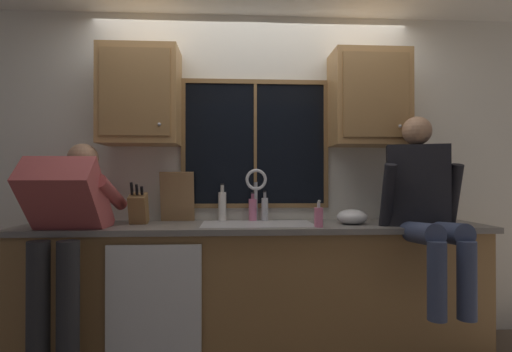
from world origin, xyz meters
TOP-DOWN VIEW (x-y plane):
  - back_wall at (0.00, 0.06)m, footprint 5.63×0.12m
  - window_glass at (0.02, -0.01)m, footprint 1.10×0.02m
  - window_frame_top at (0.02, -0.02)m, footprint 1.17×0.02m
  - window_frame_bottom at (0.02, -0.02)m, footprint 1.17×0.02m
  - window_frame_left at (-0.55, -0.02)m, footprint 0.03×0.02m
  - window_frame_right at (0.59, -0.02)m, footprint 0.03×0.02m
  - window_mullion_center at (0.02, -0.02)m, footprint 0.02×0.02m
  - lower_cabinet_run at (0.00, -0.29)m, footprint 3.23×0.58m
  - countertop at (0.00, -0.31)m, footprint 3.29×0.62m
  - dishwasher_front at (-0.66, -0.61)m, footprint 0.60×0.02m
  - upper_cabinet_left at (-0.84, -0.17)m, footprint 0.57×0.36m
  - upper_cabinet_right at (0.89, -0.17)m, footprint 0.57×0.36m
  - sink at (0.02, -0.30)m, footprint 0.80×0.46m
  - faucet at (0.03, -0.12)m, footprint 0.18×0.09m
  - person_standing at (-1.21, -0.58)m, footprint 0.53×0.72m
  - person_sitting_on_counter at (1.12, -0.57)m, footprint 0.54×0.65m
  - knife_block at (-0.83, -0.26)m, footprint 0.12×0.18m
  - cutting_board at (-0.58, -0.09)m, footprint 0.26×0.10m
  - mixing_bowl at (0.70, -0.34)m, footprint 0.22×0.22m
  - soap_dispenser at (0.42, -0.51)m, footprint 0.06×0.07m
  - bottle_green_glass at (0.00, -0.08)m, footprint 0.07×0.07m
  - bottle_tall_clear at (0.09, -0.11)m, footprint 0.05×0.05m
  - bottle_amber_small at (-0.24, -0.07)m, footprint 0.06×0.06m

SIDE VIEW (x-z plane):
  - lower_cabinet_run at x=0.00m, z-range 0.00..0.88m
  - dishwasher_front at x=-0.66m, z-range 0.09..0.83m
  - sink at x=0.02m, z-range 0.72..0.93m
  - countertop at x=0.00m, z-range 0.88..0.92m
  - person_standing at x=-1.21m, z-range 0.19..1.68m
  - mixing_bowl at x=0.70m, z-range 0.91..1.03m
  - soap_dispenser at x=0.42m, z-range 0.90..1.08m
  - bottle_green_glass at x=0.00m, z-range 0.90..1.12m
  - bottle_tall_clear at x=0.09m, z-range 0.90..1.13m
  - knife_block at x=-0.83m, z-range 0.87..1.19m
  - window_frame_bottom at x=0.02m, z-range 1.01..1.05m
  - bottle_amber_small at x=-0.24m, z-range 0.90..1.18m
  - person_sitting_on_counter at x=1.12m, z-range 0.47..1.73m
  - cutting_board at x=-0.58m, z-range 0.92..1.30m
  - faucet at x=0.03m, z-range 0.97..1.37m
  - back_wall at x=0.00m, z-range 0.00..2.55m
  - window_glass at x=0.02m, z-range 1.05..2.00m
  - window_frame_left at x=-0.55m, z-range 1.05..2.00m
  - window_frame_right at x=0.59m, z-range 1.05..2.00m
  - window_mullion_center at x=0.02m, z-range 1.05..2.00m
  - upper_cabinet_left at x=-0.84m, z-range 1.50..2.22m
  - upper_cabinet_right at x=0.89m, z-range 1.50..2.22m
  - window_frame_top at x=0.02m, z-range 2.00..2.04m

